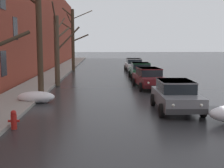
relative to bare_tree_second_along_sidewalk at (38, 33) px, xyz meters
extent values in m
cube|color=gray|center=(-1.33, 6.37, -3.58)|extent=(2.56, 80.00, 0.15)
cube|color=brown|center=(-3.11, 6.37, 1.44)|extent=(0.60, 80.00, 10.18)
cube|color=black|center=(-2.82, 2.90, -1.79)|extent=(0.08, 1.10, 1.60)
cube|color=black|center=(-2.82, 5.86, 0.52)|extent=(0.08, 1.10, 1.60)
ellipsoid|color=white|center=(-0.11, -0.44, -3.35)|extent=(1.97, 1.04, 0.61)
ellipsoid|color=white|center=(-0.34, -0.42, -3.37)|extent=(0.68, 0.56, 0.56)
ellipsoid|color=white|center=(0.35, -0.54, -3.36)|extent=(0.70, 0.58, 0.58)
cylinder|color=#382B1E|center=(0.63, -7.37, -0.44)|extent=(1.21, 0.89, 0.67)
cylinder|color=#423323|center=(0.07, 0.00, -0.21)|extent=(0.31, 0.31, 6.88)
cylinder|color=#4C3D2D|center=(0.07, 6.13, -1.10)|extent=(0.37, 0.37, 5.10)
cylinder|color=#4C3D2D|center=(0.43, 7.01, 0.23)|extent=(0.86, 1.86, 0.96)
cylinder|color=#4C3D2D|center=(0.90, 6.21, -0.20)|extent=(1.75, 0.29, 1.79)
cylinder|color=#4C3D2D|center=(0.05, 5.48, 1.55)|extent=(0.15, 1.38, 1.49)
cylinder|color=#4C3D2D|center=(0.23, 7.26, 0.91)|extent=(0.42, 2.32, 1.18)
cylinder|color=#423323|center=(0.07, 18.57, -0.21)|extent=(0.36, 0.36, 6.87)
cylinder|color=#423323|center=(-0.54, 18.32, 1.33)|extent=(1.35, 0.66, 0.94)
cylinder|color=#423323|center=(0.95, 18.66, 0.06)|extent=(1.83, 0.34, 0.88)
cylinder|color=#423323|center=(-0.17, 17.94, 1.98)|extent=(0.61, 1.36, 1.39)
cylinder|color=#423323|center=(1.18, 18.38, 2.60)|extent=(2.27, 0.48, 0.97)
cylinder|color=#423323|center=(-0.46, 18.33, 2.85)|extent=(1.20, 0.65, 0.99)
cube|color=slate|center=(6.84, -2.65, -3.05)|extent=(1.79, 4.03, 0.60)
cube|color=black|center=(6.84, -2.45, -2.49)|extent=(1.52, 2.10, 0.52)
cube|color=slate|center=(6.84, -2.45, -2.26)|extent=(1.56, 2.14, 0.06)
cube|color=#303032|center=(6.81, -4.61, -3.23)|extent=(1.70, 0.14, 0.22)
cube|color=#303032|center=(6.87, -0.70, -3.23)|extent=(1.70, 0.14, 0.22)
cylinder|color=black|center=(7.71, -3.91, -3.35)|extent=(0.19, 0.60, 0.60)
cylinder|color=black|center=(5.93, -3.88, -3.35)|extent=(0.19, 0.60, 0.60)
cylinder|color=black|center=(7.74, -1.43, -3.35)|extent=(0.19, 0.60, 0.60)
cylinder|color=black|center=(5.97, -1.40, -3.35)|extent=(0.19, 0.60, 0.60)
sphere|color=silver|center=(7.37, -4.64, -2.97)|extent=(0.14, 0.14, 0.14)
sphere|color=silver|center=(6.25, -4.63, -2.97)|extent=(0.14, 0.14, 0.14)
cube|color=maroon|center=(6.67, 4.47, -3.05)|extent=(1.94, 4.43, 0.60)
cube|color=black|center=(6.65, 4.69, -2.49)|extent=(1.57, 2.34, 0.52)
cube|color=maroon|center=(6.65, 4.69, -2.26)|extent=(1.61, 2.39, 0.06)
cube|color=black|center=(6.81, 2.36, -3.23)|extent=(1.62, 0.23, 0.22)
cube|color=black|center=(6.52, 6.58, -3.23)|extent=(1.62, 0.23, 0.22)
cylinder|color=black|center=(7.60, 3.19, -3.35)|extent=(0.22, 0.61, 0.60)
cylinder|color=black|center=(5.92, 3.07, -3.35)|extent=(0.22, 0.61, 0.60)
cylinder|color=black|center=(7.42, 5.87, -3.35)|extent=(0.22, 0.61, 0.60)
cylinder|color=black|center=(5.73, 5.75, -3.35)|extent=(0.22, 0.61, 0.60)
sphere|color=silver|center=(7.35, 2.37, -2.97)|extent=(0.14, 0.14, 0.14)
sphere|color=silver|center=(6.28, 2.30, -2.97)|extent=(0.14, 0.14, 0.14)
cube|color=#1E5633|center=(6.76, 10.08, -3.05)|extent=(1.76, 4.40, 0.60)
cube|color=black|center=(6.76, 10.29, -2.49)|extent=(1.50, 2.29, 0.52)
cube|color=#1E5633|center=(6.76, 10.29, -2.26)|extent=(1.53, 2.34, 0.06)
cube|color=black|center=(6.73, 7.94, -3.23)|extent=(1.68, 0.14, 0.22)
cube|color=black|center=(6.78, 12.22, -3.23)|extent=(1.68, 0.14, 0.22)
cylinder|color=black|center=(7.62, 8.71, -3.35)|extent=(0.19, 0.60, 0.60)
cylinder|color=black|center=(5.87, 8.73, -3.35)|extent=(0.19, 0.60, 0.60)
cylinder|color=black|center=(7.65, 11.42, -3.35)|extent=(0.19, 0.60, 0.60)
cylinder|color=black|center=(5.90, 11.44, -3.35)|extent=(0.19, 0.60, 0.60)
sphere|color=silver|center=(7.29, 7.90, -2.97)|extent=(0.14, 0.14, 0.14)
sphere|color=silver|center=(6.18, 7.91, -2.97)|extent=(0.14, 0.14, 0.14)
cube|color=silver|center=(6.91, 17.30, -3.05)|extent=(1.78, 4.34, 0.60)
cube|color=black|center=(6.90, 17.51, -2.49)|extent=(1.52, 2.26, 0.52)
cube|color=silver|center=(6.90, 17.51, -2.26)|extent=(1.55, 2.31, 0.06)
cube|color=slate|center=(6.92, 15.18, -3.23)|extent=(1.71, 0.13, 0.22)
cube|color=slate|center=(6.89, 19.41, -3.23)|extent=(1.71, 0.13, 0.22)
cylinder|color=black|center=(7.81, 15.96, -3.35)|extent=(0.18, 0.60, 0.60)
cylinder|color=black|center=(6.03, 15.95, -3.35)|extent=(0.18, 0.60, 0.60)
cylinder|color=black|center=(7.79, 18.64, -3.35)|extent=(0.18, 0.60, 0.60)
cylinder|color=black|center=(6.00, 18.63, -3.35)|extent=(0.18, 0.60, 0.60)
sphere|color=silver|center=(7.49, 15.16, -2.97)|extent=(0.14, 0.14, 0.14)
sphere|color=silver|center=(6.36, 15.15, -2.97)|extent=(0.14, 0.14, 0.14)
cylinder|color=#B21E19|center=(0.15, -5.47, -3.38)|extent=(0.22, 0.22, 0.55)
sphere|color=#B21E19|center=(0.15, -5.47, -3.05)|extent=(0.21, 0.21, 0.21)
cylinder|color=#B21E19|center=(-0.01, -5.47, -3.35)|extent=(0.10, 0.09, 0.09)
cylinder|color=#B21E19|center=(0.31, -5.47, -3.35)|extent=(0.10, 0.09, 0.09)
camera|label=1|loc=(3.43, -16.58, -0.48)|focal=49.21mm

